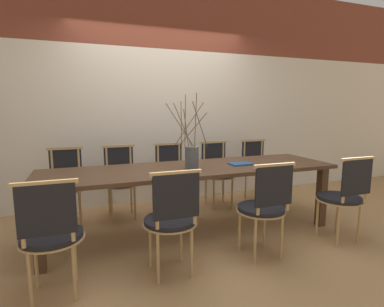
# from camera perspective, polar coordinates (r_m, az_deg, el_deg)

# --- Properties ---
(ground_plane) EXTENTS (16.00, 16.00, 0.00)m
(ground_plane) POSITION_cam_1_polar(r_m,az_deg,el_deg) (3.47, 0.00, -14.67)
(ground_plane) COLOR #A87F51
(wall_rear) EXTENTS (12.00, 0.06, 3.20)m
(wall_rear) POSITION_cam_1_polar(r_m,az_deg,el_deg) (4.44, -5.94, 11.53)
(wall_rear) COLOR beige
(wall_rear) RESTS_ON ground_plane
(dining_table) EXTENTS (3.19, 0.89, 0.74)m
(dining_table) POSITION_cam_1_polar(r_m,az_deg,el_deg) (3.27, 0.00, -4.02)
(dining_table) COLOR #4C3321
(dining_table) RESTS_ON ground_plane
(chair_near_leftend) EXTENTS (0.45, 0.45, 0.91)m
(chair_near_leftend) POSITION_cam_1_polar(r_m,az_deg,el_deg) (2.41, -25.27, -13.46)
(chair_near_leftend) COLOR black
(chair_near_leftend) RESTS_ON ground_plane
(chair_near_left) EXTENTS (0.45, 0.45, 0.91)m
(chair_near_left) POSITION_cam_1_polar(r_m,az_deg,el_deg) (2.48, -3.92, -11.97)
(chair_near_left) COLOR black
(chair_near_left) RESTS_ON ground_plane
(chair_near_center) EXTENTS (0.45, 0.45, 0.91)m
(chair_near_center) POSITION_cam_1_polar(r_m,az_deg,el_deg) (2.84, 13.56, -9.52)
(chair_near_center) COLOR black
(chair_near_center) RESTS_ON ground_plane
(chair_near_right) EXTENTS (0.45, 0.45, 0.91)m
(chair_near_right) POSITION_cam_1_polar(r_m,az_deg,el_deg) (3.43, 26.89, -7.03)
(chair_near_right) COLOR black
(chair_near_right) RESTS_ON ground_plane
(chair_far_leftend) EXTENTS (0.45, 0.45, 0.91)m
(chair_far_leftend) POSITION_cam_1_polar(r_m,az_deg,el_deg) (3.86, -22.83, -5.12)
(chair_far_leftend) COLOR black
(chair_far_leftend) RESTS_ON ground_plane
(chair_far_left) EXTENTS (0.45, 0.45, 0.91)m
(chair_far_left) POSITION_cam_1_polar(r_m,az_deg,el_deg) (3.87, -13.44, -4.61)
(chair_far_left) COLOR black
(chair_far_left) RESTS_ON ground_plane
(chair_far_center) EXTENTS (0.45, 0.45, 0.91)m
(chair_far_center) POSITION_cam_1_polar(r_m,az_deg,el_deg) (4.00, -3.89, -3.97)
(chair_far_center) COLOR black
(chair_far_center) RESTS_ON ground_plane
(chair_far_right) EXTENTS (0.45, 0.45, 0.91)m
(chair_far_right) POSITION_cam_1_polar(r_m,az_deg,el_deg) (4.23, 4.87, -3.28)
(chair_far_right) COLOR black
(chair_far_right) RESTS_ON ground_plane
(chair_far_rightend) EXTENTS (0.45, 0.45, 0.91)m
(chair_far_rightend) POSITION_cam_1_polar(r_m,az_deg,el_deg) (4.54, 12.34, -2.63)
(chair_far_rightend) COLOR black
(chair_far_rightend) RESTS_ON ground_plane
(vase_centerpiece) EXTENTS (0.47, 0.47, 0.79)m
(vase_centerpiece) POSITION_cam_1_polar(r_m,az_deg,el_deg) (3.15, -0.09, -0.44)
(vase_centerpiece) COLOR #4C5156
(vase_centerpiece) RESTS_ON dining_table
(book_stack) EXTENTS (0.25, 0.17, 0.02)m
(book_stack) POSITION_cam_1_polar(r_m,az_deg,el_deg) (3.44, 9.25, -1.95)
(book_stack) COLOR #234C8C
(book_stack) RESTS_ON dining_table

